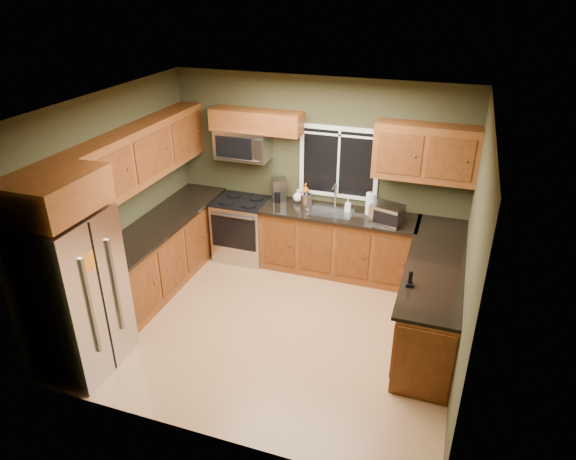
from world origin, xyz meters
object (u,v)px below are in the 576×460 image
Objects in this scene: cordless_phone at (410,282)px; kettle at (306,201)px; paper_towel_roll at (370,204)px; soap_bottle_c at (298,195)px; soap_bottle_b at (348,205)px; soap_bottle_a at (306,193)px; coffee_maker at (279,190)px; microwave at (243,144)px; toaster_oven at (387,214)px; range at (243,228)px; refrigerator at (74,294)px.

kettle is at bearing 136.64° from cordless_phone.
paper_towel_roll reaches higher than soap_bottle_c.
soap_bottle_b is at bearing 14.22° from kettle.
cordless_phone is at bearing -46.50° from soap_bottle_a.
cordless_phone is (0.74, -1.67, -0.10)m from paper_towel_roll.
coffee_maker is 1.10× the size of kettle.
microwave is 2.24m from toaster_oven.
kettle is at bearing -10.21° from microwave.
soap_bottle_c is (-0.11, -0.03, -0.05)m from soap_bottle_a.
paper_towel_roll is (-0.26, 0.21, 0.02)m from toaster_oven.
range is at bearing -89.98° from microwave.
microwave reaches higher than cordless_phone.
coffee_maker is 1.15× the size of soap_bottle_a.
kettle is 0.87m from paper_towel_roll.
kettle reaches higher than toaster_oven.
toaster_oven is (2.81, 2.67, 0.17)m from refrigerator.
kettle is 1.64× the size of soap_bottle_b.
paper_towel_roll reaches higher than kettle.
soap_bottle_a is at bearing 108.93° from kettle.
coffee_maker is at bearing 170.51° from toaster_oven.
range is 1.27m from microwave.
soap_bottle_c is (1.49, 2.97, 0.13)m from refrigerator.
range is at bearing -176.48° from paper_towel_roll.
kettle reaches higher than range.
soap_bottle_a is (-0.09, 0.27, 0.01)m from kettle.
coffee_maker is 1.72× the size of soap_bottle_c.
microwave is 4.36× the size of soap_bottle_b.
range is 3.07m from cordless_phone.
soap_bottle_a is 1.50× the size of soap_bottle_c.
refrigerator is at bearing -128.08° from soap_bottle_b.
cordless_phone is (3.29, 1.21, 0.09)m from refrigerator.
paper_towel_roll is at bearing 141.08° from toaster_oven.
refrigerator reaches higher than soap_bottle_c.
toaster_oven is 1.53m from cordless_phone.
soap_bottle_a reaches higher than cordless_phone.
paper_towel_roll is at bearing 48.53° from refrigerator.
soap_bottle_c is at bearing 63.39° from refrigerator.
paper_towel_roll is (0.86, 0.16, 0.02)m from kettle.
refrigerator is at bearing -118.00° from soap_bottle_a.
range is 1.23× the size of microwave.
soap_bottle_c reaches higher than range.
refrigerator reaches higher than kettle.
coffee_maker is at bearing 177.69° from paper_towel_roll.
coffee_maker is at bearing 176.06° from soap_bottle_b.
soap_bottle_a reaches higher than toaster_oven.
microwave is (-0.00, 0.14, 1.26)m from range.
coffee_maker is (0.52, 0.17, 0.62)m from range.
soap_bottle_a is (-1.22, 0.33, 0.01)m from toaster_oven.
soap_bottle_a is at bearing 14.86° from soap_bottle_c.
soap_bottle_a is (0.91, 0.09, -0.65)m from microwave.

